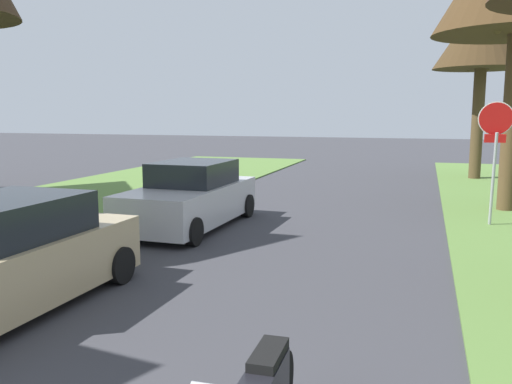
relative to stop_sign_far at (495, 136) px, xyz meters
name	(u,v)px	position (x,y,z in m)	size (l,w,h in m)	color
stop_sign_far	(495,136)	(0.00, 0.00, 0.00)	(0.81, 0.47, 2.95)	#9EA0A5
street_tree_right_far	(483,33)	(0.42, 9.93, 3.72)	(3.78, 3.78, 7.43)	#4C3B23
parked_sedan_silver	(191,197)	(-6.90, -2.22, -1.46)	(2.01, 4.43, 1.57)	#BCBCC1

